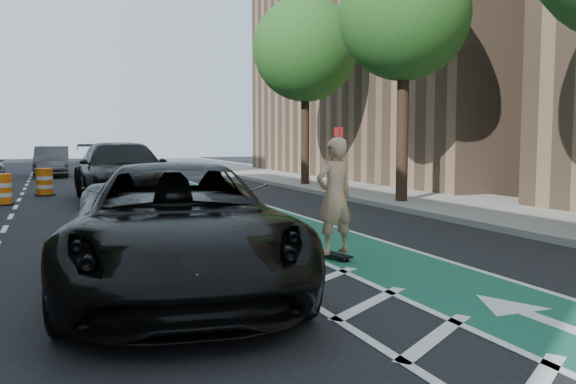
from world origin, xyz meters
name	(u,v)px	position (x,y,z in m)	size (l,w,h in m)	color
ground	(224,289)	(0.00, 0.00, 0.00)	(120.00, 120.00, 0.00)	black
bike_lane	(232,206)	(3.00, 10.00, 0.01)	(2.00, 90.00, 0.01)	#18563F
buffer_strip	(184,208)	(1.50, 10.00, 0.01)	(1.40, 90.00, 0.01)	silver
sidewalk_right	(413,196)	(9.50, 10.00, 0.07)	(5.00, 90.00, 0.15)	gray
curb_right	(350,199)	(7.05, 10.00, 0.08)	(0.12, 90.00, 0.16)	gray
tree_r_c	(408,14)	(7.90, 8.00, 5.77)	(4.20, 4.20, 7.90)	#382619
tree_r_d	(304,50)	(7.90, 16.00, 5.77)	(4.20, 4.20, 7.90)	#382619
sign_post	(338,158)	(7.60, 12.00, 1.35)	(0.35, 0.08, 2.47)	#4C4C4C
skateboard	(334,254)	(2.30, 1.30, 0.09)	(0.37, 0.81, 0.11)	black
skateboarder	(335,196)	(2.30, 1.30, 1.09)	(0.72, 0.47, 1.98)	tan
suv_near	(176,227)	(-0.60, 0.25, 0.86)	(2.86, 6.21, 1.73)	black
suv_far	(121,172)	(0.00, 12.70, 0.97)	(2.72, 6.68, 1.94)	black
car_grey	(52,161)	(-2.10, 27.98, 0.82)	(1.74, 5.00, 1.65)	#59595E
barrel_b	(2,190)	(-3.60, 12.80, 0.46)	(0.71, 0.71, 0.97)	orange
barrel_c	(44,183)	(-2.40, 15.77, 0.47)	(0.73, 0.73, 1.00)	orange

